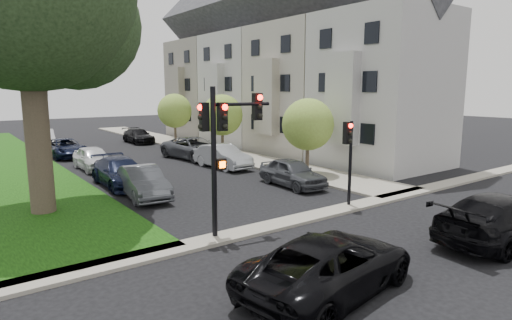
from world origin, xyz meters
TOP-DOWN VIEW (x-y plane):
  - ground at (0.00, 0.00)m, footprint 140.00×140.00m
  - sidewalk_right at (6.75, 24.00)m, footprint 3.50×44.00m
  - sidewalk_cross at (0.00, 2.00)m, footprint 60.00×1.00m
  - house_a at (12.45, 8.00)m, footprint 7.70×7.55m
  - house_b at (12.45, 15.50)m, footprint 7.70×7.55m
  - house_c at (12.45, 23.00)m, footprint 7.70×7.55m
  - house_d at (12.45, 30.50)m, footprint 7.70×7.55m
  - small_tree_a at (6.20, 8.32)m, footprint 3.05×3.05m
  - small_tree_b at (6.20, 17.80)m, footprint 3.13×3.13m
  - small_tree_c at (6.20, 26.01)m, footprint 3.11×3.11m
  - traffic_signal_main at (-3.39, 2.23)m, footprint 2.54×0.66m
  - traffic_signal_secondary at (2.84, 2.19)m, footprint 0.49×0.40m
  - car_cross_near at (-3.46, -2.86)m, footprint 5.67×3.34m
  - car_cross_far at (3.82, -3.80)m, footprint 5.85×2.76m
  - car_parked_0 at (3.63, 6.71)m, footprint 2.03×4.45m
  - car_parked_1 at (3.47, 13.40)m, footprint 1.94×4.74m
  - car_parked_2 at (3.73, 17.72)m, footprint 3.38×6.02m
  - car_parked_4 at (3.87, 29.16)m, footprint 2.01×4.73m
  - car_parked_5 at (-3.63, 9.09)m, footprint 2.05×4.64m
  - car_parked_6 at (-3.63, 12.14)m, footprint 2.20×5.18m
  - car_parked_7 at (-3.48, 17.77)m, footprint 1.80×4.38m
  - car_parked_8 at (-3.73, 24.20)m, footprint 2.67×5.18m
  - car_parked_9 at (-3.67, 32.37)m, footprint 2.06×4.54m

SIDE VIEW (x-z plane):
  - ground at x=0.00m, z-range 0.00..0.00m
  - sidewalk_right at x=6.75m, z-range 0.00..0.12m
  - sidewalk_cross at x=0.00m, z-range 0.00..0.12m
  - car_parked_4 at x=3.87m, z-range 0.00..1.36m
  - car_parked_8 at x=-3.73m, z-range 0.00..1.40m
  - car_parked_9 at x=-3.67m, z-range 0.00..1.45m
  - car_parked_0 at x=3.63m, z-range 0.00..1.48m
  - car_cross_near at x=-3.46m, z-range 0.00..1.48m
  - car_parked_5 at x=-3.63m, z-range 0.00..1.48m
  - car_parked_7 at x=-3.48m, z-range 0.00..1.49m
  - car_parked_6 at x=-3.63m, z-range 0.00..1.49m
  - car_parked_1 at x=3.47m, z-range 0.00..1.53m
  - car_parked_2 at x=3.73m, z-range 0.00..1.59m
  - car_cross_far at x=3.82m, z-range 0.00..1.65m
  - traffic_signal_secondary at x=2.84m, z-range 0.74..4.50m
  - small_tree_a at x=6.20m, z-range 0.75..5.33m
  - small_tree_c at x=6.20m, z-range 0.77..5.44m
  - small_tree_b at x=6.20m, z-range 0.77..5.47m
  - traffic_signal_main at x=-3.39m, z-range 0.98..6.16m
  - house_a at x=12.45m, z-range -1.05..14.92m
  - house_b at x=12.45m, z-range -1.05..14.92m
  - house_c at x=12.45m, z-range -1.05..14.92m
  - house_d at x=12.45m, z-range -1.05..14.92m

